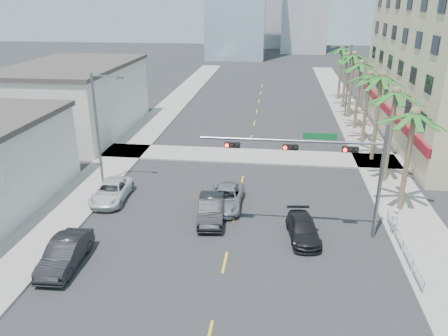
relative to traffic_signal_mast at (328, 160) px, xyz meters
name	(u,v)px	position (x,y,z in m)	size (l,w,h in m)	color
ground	(215,308)	(-5.78, -7.95, -5.06)	(260.00, 260.00, 0.00)	#262628
sidewalk_right	(381,169)	(6.22, 12.05, -4.99)	(4.00, 120.00, 0.15)	gray
sidewalk_left	(119,158)	(-17.78, 12.05, -4.99)	(4.00, 120.00, 0.15)	gray
sidewalk_cross	(247,156)	(-5.78, 14.05, -4.99)	(80.00, 4.00, 0.15)	gray
building_left_far	(75,100)	(-25.28, 20.05, -1.46)	(11.00, 18.00, 7.20)	beige
traffic_signal_mast	(328,160)	(0.00, 0.00, 0.00)	(11.12, 0.54, 7.20)	slate
palm_tree_0	(415,114)	(5.82, 4.05, 2.02)	(4.80, 4.80, 7.80)	brown
palm_tree_1	(396,93)	(5.82, 9.25, 2.37)	(4.80, 4.80, 8.16)	brown
palm_tree_2	(382,77)	(5.82, 14.45, 2.72)	(4.80, 4.80, 8.52)	brown
palm_tree_3	(370,75)	(5.82, 19.65, 2.02)	(4.80, 4.80, 7.80)	brown
palm_tree_4	(361,64)	(5.82, 24.85, 2.37)	(4.80, 4.80, 8.16)	brown
palm_tree_5	(354,55)	(5.82, 30.05, 2.72)	(4.80, 4.80, 8.52)	brown
palm_tree_6	(348,55)	(5.82, 35.25, 2.02)	(4.80, 4.80, 7.80)	brown
palm_tree_7	(343,48)	(5.82, 40.45, 2.37)	(4.80, 4.80, 8.16)	brown
streetlight_left	(99,124)	(-16.78, 6.05, 0.00)	(2.55, 0.25, 9.00)	slate
streetlight_right	(347,78)	(5.21, 30.05, 0.00)	(2.55, 0.25, 9.00)	slate
guardrail	(403,245)	(4.52, -1.95, -4.39)	(0.08, 8.08, 1.00)	silver
car_parked_mid	(65,253)	(-14.67, -5.34, -4.28)	(1.66, 4.77, 1.57)	black
car_parked_far	(111,192)	(-15.18, 3.28, -4.37)	(2.28, 4.95, 1.37)	silver
car_lane_left	(211,209)	(-7.32, 1.11, -4.28)	(1.66, 4.76, 1.57)	black
car_lane_center	(226,198)	(-6.58, 3.24, -4.36)	(2.33, 5.05, 1.40)	#B9B9BE
car_lane_right	(303,229)	(-1.23, -0.66, -4.43)	(1.78, 4.37, 1.27)	black
pedestrian	(394,221)	(4.52, 0.47, -4.05)	(0.63, 0.41, 1.72)	white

